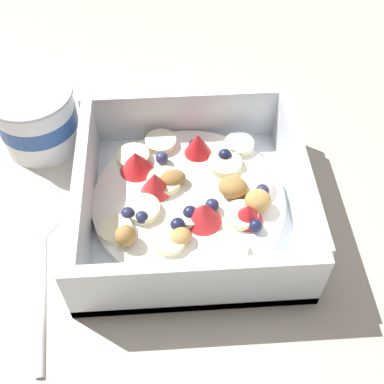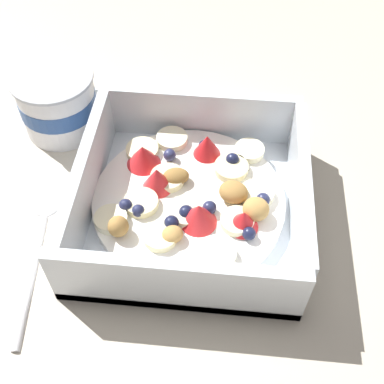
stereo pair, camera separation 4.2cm
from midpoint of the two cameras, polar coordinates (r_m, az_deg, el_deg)
The scene contains 4 objects.
ground_plane at distance 0.46m, azimuth 2.49°, elevation -0.76°, with size 2.40×2.40×0.00m, color beige.
fruit_bowl at distance 0.43m, azimuth 2.77°, elevation -0.91°, with size 0.19×0.19×0.06m.
spoon at distance 0.45m, azimuth -14.60°, elevation -3.03°, with size 0.04×0.17×0.01m.
yogurt_cup at distance 0.51m, azimuth -13.19°, elevation 10.13°, with size 0.08×0.08×0.07m.
Camera 2 is at (0.03, -0.28, 0.36)m, focal length 45.47 mm.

